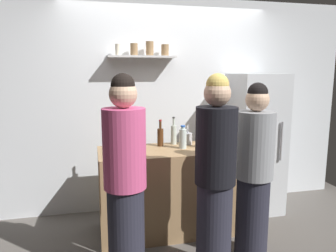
{
  "coord_description": "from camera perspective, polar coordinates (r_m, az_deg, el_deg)",
  "views": [
    {
      "loc": [
        -0.89,
        -2.66,
        1.72
      ],
      "look_at": [
        -0.14,
        0.53,
        1.16
      ],
      "focal_mm": 34.18,
      "sensor_mm": 36.0,
      "label": 1
    }
  ],
  "objects": [
    {
      "name": "wine_bottle_pale_glass",
      "position": [
        3.6,
        1.01,
        -1.43
      ],
      "size": [
        0.06,
        0.06,
        0.31
      ],
      "color": "#B2BFB2",
      "rests_on": "counter"
    },
    {
      "name": "baking_pan",
      "position": [
        3.17,
        -7.8,
        -4.76
      ],
      "size": [
        0.34,
        0.24,
        0.05
      ],
      "primitive_type": "cube",
      "color": "gray",
      "rests_on": "counter"
    },
    {
      "name": "utensil_holder",
      "position": [
        3.61,
        3.43,
        -2.25
      ],
      "size": [
        0.11,
        0.11,
        0.23
      ],
      "color": "#B2B2B7",
      "rests_on": "counter"
    },
    {
      "name": "back_wall_assembly",
      "position": [
        4.03,
        -0.39,
        3.76
      ],
      "size": [
        4.8,
        0.32,
        2.6
      ],
      "color": "white",
      "rests_on": "ground"
    },
    {
      "name": "water_bottle_plastic",
      "position": [
        3.4,
        2.66,
        -2.18
      ],
      "size": [
        0.08,
        0.08,
        0.25
      ],
      "color": "silver",
      "rests_on": "counter"
    },
    {
      "name": "counter",
      "position": [
        3.52,
        0.0,
        -11.4
      ],
      "size": [
        1.45,
        0.64,
        0.91
      ],
      "primitive_type": "cube",
      "color": "#9E7A51",
      "rests_on": "ground"
    },
    {
      "name": "person_blonde",
      "position": [
        2.71,
        8.41,
        -9.15
      ],
      "size": [
        0.34,
        0.34,
        1.71
      ],
      "rotation": [
        0.0,
        0.0,
        0.5
      ],
      "color": "#262633",
      "rests_on": "ground"
    },
    {
      "name": "person_grey_hoodie",
      "position": [
        3.04,
        15.07,
        -8.25
      ],
      "size": [
        0.34,
        0.34,
        1.63
      ],
      "rotation": [
        0.0,
        0.0,
        1.22
      ],
      "color": "#262633",
      "rests_on": "ground"
    },
    {
      "name": "person_pink_top",
      "position": [
        2.61,
        -7.65,
        -9.89
      ],
      "size": [
        0.34,
        0.34,
        1.71
      ],
      "rotation": [
        0.0,
        0.0,
        3.11
      ],
      "color": "#262633",
      "rests_on": "ground"
    },
    {
      "name": "wine_bottle_dark_glass",
      "position": [
        3.43,
        7.26,
        -1.89
      ],
      "size": [
        0.08,
        0.08,
        0.34
      ],
      "color": "black",
      "rests_on": "counter"
    },
    {
      "name": "refrigerator",
      "position": [
        4.1,
        15.18,
        -2.95
      ],
      "size": [
        0.58,
        0.65,
        1.7
      ],
      "color": "silver",
      "rests_on": "ground"
    },
    {
      "name": "wine_bottle_amber_glass",
      "position": [
        3.51,
        -1.37,
        -1.85
      ],
      "size": [
        0.07,
        0.07,
        0.29
      ],
      "color": "#472814",
      "rests_on": "counter"
    },
    {
      "name": "wine_bottle_green_glass",
      "position": [
        3.42,
        -8.44,
        -1.99
      ],
      "size": [
        0.06,
        0.06,
        0.34
      ],
      "color": "#19471E",
      "rests_on": "counter"
    }
  ]
}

